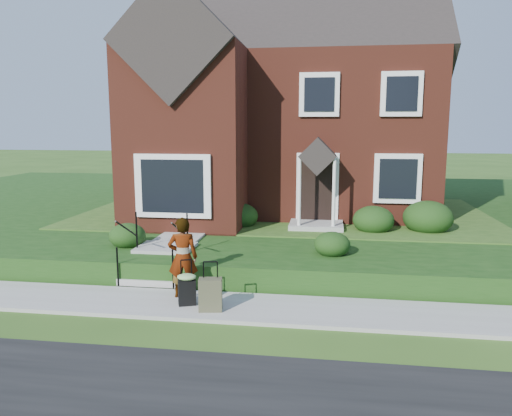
% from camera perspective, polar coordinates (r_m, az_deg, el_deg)
% --- Properties ---
extents(ground, '(120.00, 120.00, 0.00)m').
position_cam_1_polar(ground, '(10.31, -0.82, -11.57)').
color(ground, '#2D5119').
rests_on(ground, ground).
extents(sidewalk, '(60.00, 1.60, 0.08)m').
position_cam_1_polar(sidewalk, '(10.29, -0.82, -11.36)').
color(sidewalk, '#9E9B93').
rests_on(sidewalk, ground).
extents(terrace, '(44.00, 20.00, 0.60)m').
position_cam_1_polar(terrace, '(20.82, 15.00, -0.24)').
color(terrace, '#173D10').
rests_on(terrace, ground).
extents(walkway, '(1.20, 6.00, 0.06)m').
position_cam_1_polar(walkway, '(15.36, -7.09, -2.13)').
color(walkway, '#9E9B93').
rests_on(walkway, terrace).
extents(main_house, '(10.40, 10.20, 9.40)m').
position_cam_1_polar(main_house, '(19.25, 3.19, 14.12)').
color(main_house, maroon).
rests_on(main_house, terrace).
extents(front_steps, '(1.40, 2.02, 1.50)m').
position_cam_1_polar(front_steps, '(12.46, -10.93, -5.70)').
color(front_steps, '#9E9B93').
rests_on(front_steps, ground).
extents(foundation_shrubs, '(10.11, 4.28, 1.01)m').
position_cam_1_polar(foundation_shrubs, '(14.75, 3.64, -0.93)').
color(foundation_shrubs, '#173610').
rests_on(foundation_shrubs, terrace).
extents(woman, '(0.70, 0.53, 1.72)m').
position_cam_1_polar(woman, '(10.69, -8.37, -5.60)').
color(woman, '#999999').
rests_on(woman, sidewalk).
extents(suitcase_black, '(0.48, 0.44, 0.94)m').
position_cam_1_polar(suitcase_black, '(10.32, -7.90, -9.00)').
color(suitcase_black, black).
rests_on(suitcase_black, sidewalk).
extents(suitcase_olive, '(0.49, 0.32, 0.99)m').
position_cam_1_polar(suitcase_olive, '(9.98, -5.23, -9.81)').
color(suitcase_olive, '#4B4A32').
rests_on(suitcase_olive, sidewalk).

